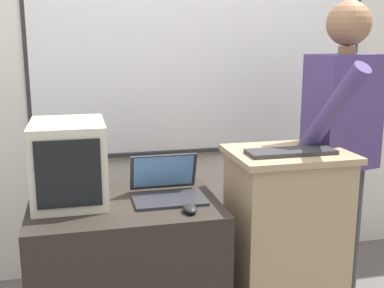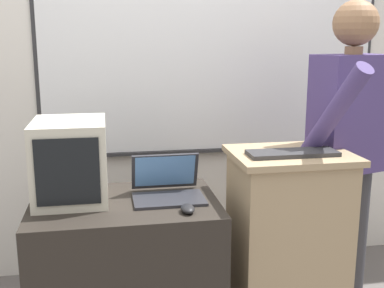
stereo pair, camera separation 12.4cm
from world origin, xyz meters
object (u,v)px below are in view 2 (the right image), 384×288
at_px(person_presenter, 348,140).
at_px(crt_monitor, 71,160).
at_px(wireless_keyboard, 292,153).
at_px(lectern_podium, 287,245).
at_px(computer_mouse_by_laptop, 188,209).
at_px(laptop, 167,185).
at_px(side_desk, 127,275).

xyz_separation_m(person_presenter, crt_monitor, (-1.42, -0.04, -0.04)).
distance_m(person_presenter, wireless_keyboard, 0.45).
bearing_deg(lectern_podium, person_presenter, 22.43).
distance_m(person_presenter, computer_mouse_by_laptop, 0.99).
distance_m(laptop, wireless_keyboard, 0.62).
distance_m(side_desk, crt_monitor, 0.62).
bearing_deg(lectern_podium, laptop, 172.78).
height_order(side_desk, crt_monitor, crt_monitor).
distance_m(lectern_podium, person_presenter, 0.64).
bearing_deg(crt_monitor, computer_mouse_by_laptop, -28.62).
bearing_deg(lectern_podium, side_desk, 177.53).
bearing_deg(side_desk, crt_monitor, 161.43).
height_order(computer_mouse_by_laptop, crt_monitor, crt_monitor).
bearing_deg(person_presenter, crt_monitor, 166.18).
distance_m(wireless_keyboard, crt_monitor, 1.04).
relative_size(person_presenter, crt_monitor, 4.07).
bearing_deg(computer_mouse_by_laptop, lectern_podium, 16.88).
xyz_separation_m(lectern_podium, crt_monitor, (-1.04, 0.12, 0.46)).
distance_m(laptop, crt_monitor, 0.47).
relative_size(lectern_podium, person_presenter, 0.57).
xyz_separation_m(lectern_podium, laptop, (-0.59, 0.08, 0.32)).
bearing_deg(crt_monitor, laptop, -5.15).
bearing_deg(side_desk, lectern_podium, -2.47).
relative_size(lectern_podium, computer_mouse_by_laptop, 9.64).
height_order(wireless_keyboard, crt_monitor, crt_monitor).
relative_size(side_desk, computer_mouse_by_laptop, 8.73).
bearing_deg(wireless_keyboard, person_presenter, 28.48).
bearing_deg(wireless_keyboard, computer_mouse_by_laptop, -168.62).
height_order(side_desk, wireless_keyboard, wireless_keyboard).
xyz_separation_m(laptop, crt_monitor, (-0.45, 0.04, 0.14)).
bearing_deg(person_presenter, side_desk, 170.43).
xyz_separation_m(person_presenter, computer_mouse_by_laptop, (-0.91, -0.32, -0.21)).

